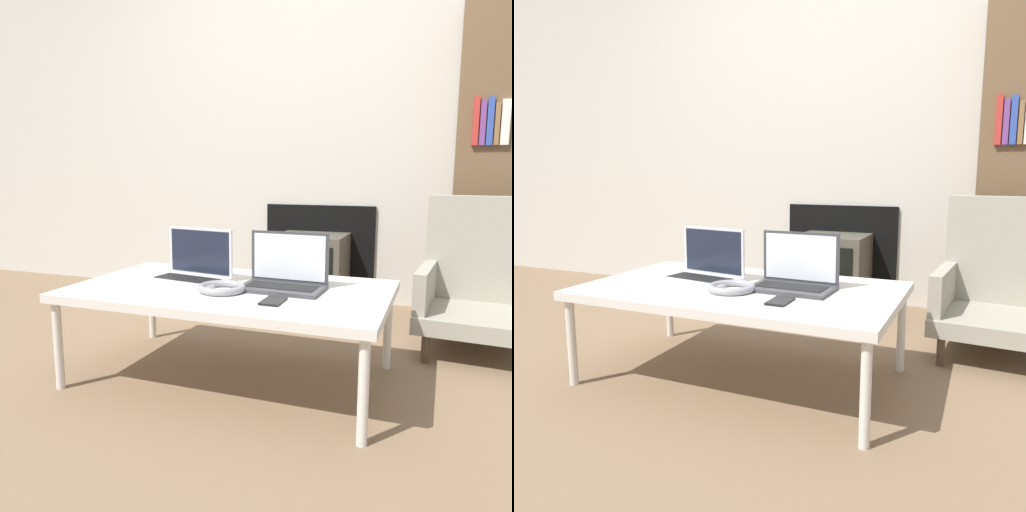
% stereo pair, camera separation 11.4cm
% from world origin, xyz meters
% --- Properties ---
extents(ground_plane, '(14.00, 14.00, 0.00)m').
position_xyz_m(ground_plane, '(0.00, 0.00, 0.00)').
color(ground_plane, '#7A6047').
extents(wall_back, '(7.00, 0.08, 2.60)m').
position_xyz_m(wall_back, '(0.00, 1.71, 1.29)').
color(wall_back, beige).
rests_on(wall_back, ground_plane).
extents(table, '(1.31, 0.77, 0.40)m').
position_xyz_m(table, '(0.00, 0.18, 0.38)').
color(table, silver).
rests_on(table, ground_plane).
extents(laptop_left, '(0.37, 0.26, 0.23)m').
position_xyz_m(laptop_left, '(-0.21, 0.23, 0.46)').
color(laptop_left, silver).
rests_on(laptop_left, table).
extents(laptop_right, '(0.35, 0.22, 0.23)m').
position_xyz_m(laptop_right, '(0.22, 0.23, 0.46)').
color(laptop_right, '#38383D').
rests_on(laptop_right, table).
extents(headphones, '(0.20, 0.20, 0.03)m').
position_xyz_m(headphones, '(0.00, 0.09, 0.42)').
color(headphones, gray).
rests_on(headphones, table).
extents(phone, '(0.08, 0.12, 0.01)m').
position_xyz_m(phone, '(0.25, -0.00, 0.41)').
color(phone, black).
rests_on(phone, table).
extents(tv, '(0.44, 0.40, 0.48)m').
position_xyz_m(tv, '(0.02, 1.46, 0.24)').
color(tv, '#4C473D').
rests_on(tv, ground_plane).
extents(armchair, '(0.58, 0.61, 0.76)m').
position_xyz_m(armchair, '(1.00, 1.00, 0.34)').
color(armchair, gray).
rests_on(armchair, ground_plane).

